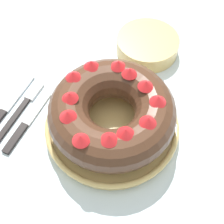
# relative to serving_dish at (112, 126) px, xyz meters

# --- Properties ---
(ground_plane) EXTENTS (8.00, 8.00, 0.00)m
(ground_plane) POSITION_rel_serving_dish_xyz_m (0.01, -0.01, -0.75)
(ground_plane) COLOR #4C4742
(dining_table) EXTENTS (1.28, 1.18, 0.74)m
(dining_table) POSITION_rel_serving_dish_xyz_m (0.01, -0.01, -0.10)
(dining_table) COLOR silver
(dining_table) RESTS_ON ground_plane
(serving_dish) EXTENTS (0.28, 0.28, 0.03)m
(serving_dish) POSITION_rel_serving_dish_xyz_m (0.00, 0.00, 0.00)
(serving_dish) COLOR tan
(serving_dish) RESTS_ON dining_table
(bundt_cake) EXTENTS (0.26, 0.26, 0.10)m
(bundt_cake) POSITION_rel_serving_dish_xyz_m (-0.00, -0.00, 0.06)
(bundt_cake) COLOR #4C2D1E
(bundt_cake) RESTS_ON serving_dish
(fork) EXTENTS (0.02, 0.18, 0.01)m
(fork) POSITION_rel_serving_dish_xyz_m (-0.21, -0.03, -0.01)
(fork) COLOR black
(fork) RESTS_ON dining_table
(serving_knife) EXTENTS (0.02, 0.20, 0.01)m
(serving_knife) POSITION_rel_serving_dish_xyz_m (-0.24, -0.06, -0.01)
(serving_knife) COLOR black
(serving_knife) RESTS_ON dining_table
(cake_knife) EXTENTS (0.02, 0.17, 0.01)m
(cake_knife) POSITION_rel_serving_dish_xyz_m (-0.18, -0.07, -0.01)
(cake_knife) COLOR black
(cake_knife) RESTS_ON dining_table
(side_bowl) EXTENTS (0.16, 0.16, 0.04)m
(side_bowl) POSITION_rel_serving_dish_xyz_m (-0.01, 0.25, 0.01)
(side_bowl) COLOR tan
(side_bowl) RESTS_ON dining_table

